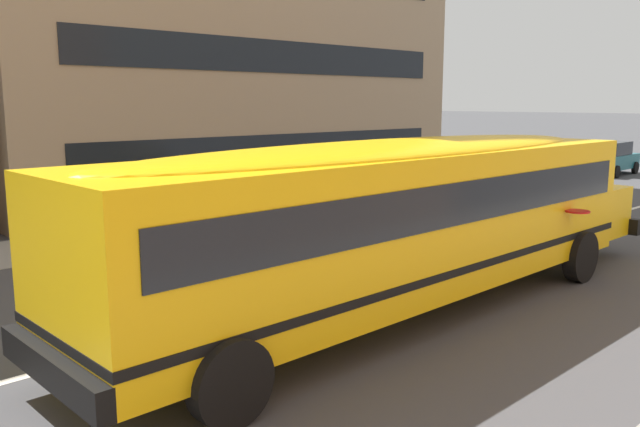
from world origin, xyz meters
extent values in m
plane|color=#424244|center=(0.00, 0.00, 0.00)|extent=(400.00, 400.00, 0.00)
cube|color=gray|center=(0.00, 7.61, 0.01)|extent=(120.00, 3.00, 0.01)
cube|color=silver|center=(0.00, 0.00, 0.00)|extent=(110.00, 0.16, 0.01)
cube|color=yellow|center=(-0.52, -1.65, 1.65)|extent=(11.40, 2.68, 2.28)
cube|color=yellow|center=(6.00, -1.59, 1.09)|extent=(1.67, 2.19, 1.14)
cube|color=black|center=(6.83, -1.59, 0.70)|extent=(0.23, 2.59, 0.37)
cube|color=black|center=(-6.29, -1.69, 0.70)|extent=(0.23, 2.59, 0.37)
cube|color=black|center=(-0.52, -1.65, 2.06)|extent=(10.72, 2.71, 0.66)
cube|color=black|center=(-0.52, -1.65, 0.98)|extent=(11.42, 2.71, 0.12)
ellipsoid|color=yellow|center=(-0.52, -1.65, 2.79)|extent=(10.94, 2.47, 0.37)
cylinder|color=red|center=(3.13, -3.10, 1.54)|extent=(0.46, 0.46, 0.03)
cylinder|color=black|center=(3.80, -0.32, 0.52)|extent=(1.04, 0.30, 1.03)
cylinder|color=black|center=(3.82, -2.91, 0.52)|extent=(1.04, 0.30, 1.03)
cylinder|color=black|center=(-4.85, -0.39, 0.52)|extent=(1.04, 0.30, 1.03)
cylinder|color=black|center=(-4.83, -2.97, 0.52)|extent=(1.04, 0.30, 1.03)
cube|color=#195B66|center=(23.93, 5.11, 0.65)|extent=(3.99, 1.91, 0.70)
cube|color=black|center=(23.78, 5.10, 1.32)|extent=(2.28, 1.68, 0.64)
cylinder|color=black|center=(25.18, 6.03, 0.30)|extent=(0.61, 0.21, 0.60)
cylinder|color=black|center=(25.28, 4.33, 0.30)|extent=(0.61, 0.21, 0.60)
cylinder|color=black|center=(22.59, 5.89, 0.30)|extent=(0.61, 0.21, 0.60)
cylinder|color=black|center=(22.68, 4.19, 0.30)|extent=(0.61, 0.21, 0.60)
cube|color=black|center=(6.13, 9.09, 1.92)|extent=(15.57, 0.04, 1.10)
cube|color=black|center=(6.13, 9.09, 5.12)|extent=(15.57, 0.04, 1.10)
camera|label=1|loc=(-8.77, -8.61, 3.60)|focal=36.57mm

